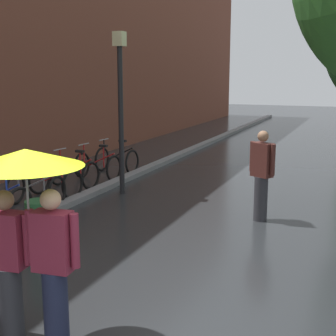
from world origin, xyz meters
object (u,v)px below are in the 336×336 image
at_px(parked_bicycle_3, 74,173).
at_px(parked_bicycle_4, 98,166).
at_px(parked_bicycle_5, 117,160).
at_px(litter_bin, 40,227).
at_px(street_lamp_post, 121,100).
at_px(parked_bicycle_2, 55,181).
at_px(pedestrian_walking_midground, 262,173).
at_px(parked_bicycle_0, 0,200).
at_px(parked_bicycle_1, 36,189).
at_px(couple_under_umbrella, 28,214).

distance_m(parked_bicycle_3, parked_bicycle_4, 1.00).
bearing_deg(parked_bicycle_5, litter_bin, -72.59).
bearing_deg(street_lamp_post, parked_bicycle_2, -146.73).
bearing_deg(parked_bicycle_2, pedestrian_walking_midground, 0.38).
distance_m(parked_bicycle_3, parked_bicycle_5, 2.01).
height_order(parked_bicycle_2, parked_bicycle_5, same).
height_order(parked_bicycle_0, pedestrian_walking_midground, pedestrian_walking_midground).
bearing_deg(pedestrian_walking_midground, parked_bicycle_2, -179.62).
bearing_deg(street_lamp_post, parked_bicycle_1, -125.93).
bearing_deg(litter_bin, street_lamp_post, 98.50).
bearing_deg(litter_bin, parked_bicycle_0, 147.85).
distance_m(parked_bicycle_1, parked_bicycle_2, 0.82).
relative_size(couple_under_umbrella, pedestrian_walking_midground, 1.18).
distance_m(parked_bicycle_1, parked_bicycle_5, 3.79).
relative_size(parked_bicycle_4, parked_bicycle_5, 1.00).
height_order(parked_bicycle_5, couple_under_umbrella, couple_under_umbrella).
bearing_deg(litter_bin, parked_bicycle_5, 107.41).
bearing_deg(parked_bicycle_3, couple_under_umbrella, -59.94).
xyz_separation_m(parked_bicycle_3, litter_bin, (1.98, -3.96, 0.05)).
bearing_deg(street_lamp_post, couple_under_umbrella, -70.54).
bearing_deg(parked_bicycle_0, parked_bicycle_5, 90.48).
xyz_separation_m(parked_bicycle_2, parked_bicycle_4, (-0.05, 1.95, 0.00)).
xyz_separation_m(parked_bicycle_4, parked_bicycle_5, (0.03, 1.02, 0.00)).
bearing_deg(couple_under_umbrella, street_lamp_post, 109.46).
bearing_deg(parked_bicycle_5, parked_bicycle_3, -93.25).
distance_m(parked_bicycle_0, couple_under_umbrella, 4.80).
relative_size(couple_under_umbrella, street_lamp_post, 0.56).
bearing_deg(pedestrian_walking_midground, parked_bicycle_3, 169.20).
relative_size(parked_bicycle_4, couple_under_umbrella, 0.54).
distance_m(parked_bicycle_3, street_lamp_post, 2.32).
relative_size(couple_under_umbrella, litter_bin, 2.43).
bearing_deg(parked_bicycle_1, pedestrian_walking_midground, 10.31).
bearing_deg(parked_bicycle_1, parked_bicycle_3, 96.73).
relative_size(parked_bicycle_1, parked_bicycle_2, 0.98).
bearing_deg(parked_bicycle_3, parked_bicycle_0, -86.86).
bearing_deg(litter_bin, parked_bicycle_3, 116.64).
height_order(parked_bicycle_3, litter_bin, parked_bicycle_3).
bearing_deg(pedestrian_walking_midground, couple_under_umbrella, -104.70).
relative_size(parked_bicycle_2, pedestrian_walking_midground, 0.66).
relative_size(parked_bicycle_3, street_lamp_post, 0.31).
bearing_deg(parked_bicycle_3, street_lamp_post, -4.78).
height_order(parked_bicycle_3, parked_bicycle_4, same).
distance_m(parked_bicycle_0, parked_bicycle_4, 3.80).
relative_size(parked_bicycle_4, street_lamp_post, 0.30).
xyz_separation_m(parked_bicycle_5, couple_under_umbrella, (3.40, -8.08, 1.03)).
height_order(parked_bicycle_0, parked_bicycle_2, same).
xyz_separation_m(parked_bicycle_3, street_lamp_post, (1.41, -0.12, 1.83)).
bearing_deg(pedestrian_walking_midground, parked_bicycle_5, 148.28).
distance_m(parked_bicycle_5, litter_bin, 6.25).
xyz_separation_m(parked_bicycle_0, parked_bicycle_3, (-0.15, 2.81, 0.00)).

